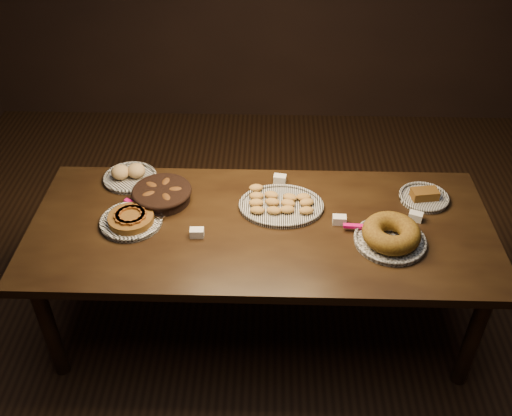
{
  "coord_description": "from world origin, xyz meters",
  "views": [
    {
      "loc": [
        0.04,
        -2.25,
        2.65
      ],
      "look_at": [
        -0.03,
        0.05,
        0.82
      ],
      "focal_mm": 40.0,
      "sensor_mm": 36.0,
      "label": 1
    }
  ],
  "objects_px": {
    "buffet_table": "(261,235)",
    "apple_tart_plate": "(131,219)",
    "madeleine_platter": "(280,204)",
    "bundt_cake_plate": "(391,235)"
  },
  "relations": [
    {
      "from": "apple_tart_plate",
      "to": "madeleine_platter",
      "type": "distance_m",
      "value": 0.79
    },
    {
      "from": "madeleine_platter",
      "to": "apple_tart_plate",
      "type": "bearing_deg",
      "value": -153.64
    },
    {
      "from": "apple_tart_plate",
      "to": "madeleine_platter",
      "type": "height_order",
      "value": "apple_tart_plate"
    },
    {
      "from": "buffet_table",
      "to": "madeleine_platter",
      "type": "xyz_separation_m",
      "value": [
        0.1,
        0.15,
        0.09
      ]
    },
    {
      "from": "buffet_table",
      "to": "madeleine_platter",
      "type": "relative_size",
      "value": 5.31
    },
    {
      "from": "apple_tart_plate",
      "to": "madeleine_platter",
      "type": "bearing_deg",
      "value": 26.68
    },
    {
      "from": "madeleine_platter",
      "to": "bundt_cake_plate",
      "type": "height_order",
      "value": "bundt_cake_plate"
    },
    {
      "from": "buffet_table",
      "to": "apple_tart_plate",
      "type": "relative_size",
      "value": 7.13
    },
    {
      "from": "apple_tart_plate",
      "to": "bundt_cake_plate",
      "type": "xyz_separation_m",
      "value": [
        1.32,
        -0.11,
        0.02
      ]
    },
    {
      "from": "madeleine_platter",
      "to": "bundt_cake_plate",
      "type": "xyz_separation_m",
      "value": [
        0.54,
        -0.27,
        0.03
      ]
    }
  ]
}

